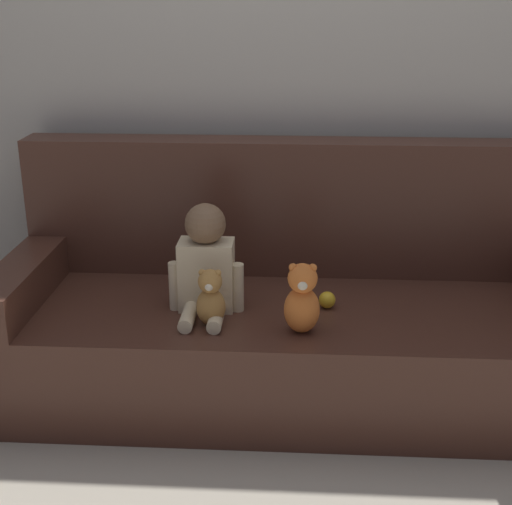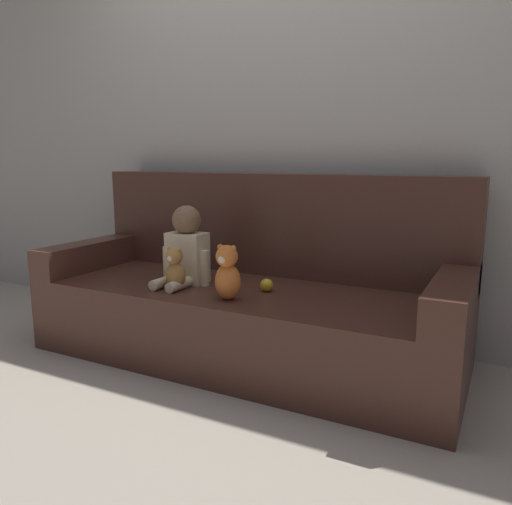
# 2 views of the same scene
# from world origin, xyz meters

# --- Properties ---
(ground_plane) EXTENTS (12.00, 12.00, 0.00)m
(ground_plane) POSITION_xyz_m (0.00, 0.00, 0.00)
(ground_plane) COLOR #B7AD99
(wall_back) EXTENTS (8.00, 0.05, 2.60)m
(wall_back) POSITION_xyz_m (0.00, 0.51, 1.30)
(wall_back) COLOR #ADA89E
(wall_back) RESTS_ON ground_plane
(couch) EXTENTS (2.17, 0.85, 0.95)m
(couch) POSITION_xyz_m (0.00, 0.07, 0.31)
(couch) COLOR #47281E
(couch) RESTS_ON ground_plane
(person_baby) EXTENTS (0.28, 0.31, 0.40)m
(person_baby) POSITION_xyz_m (-0.30, -0.09, 0.56)
(person_baby) COLOR beige
(person_baby) RESTS_ON couch
(teddy_bear_brown) EXTENTS (0.10, 0.10, 0.21)m
(teddy_bear_brown) POSITION_xyz_m (-0.26, -0.23, 0.49)
(teddy_bear_brown) COLOR #AD7A3D
(teddy_bear_brown) RESTS_ON couch
(plush_toy_side) EXTENTS (0.12, 0.12, 0.26)m
(plush_toy_side) POSITION_xyz_m (0.06, -0.26, 0.51)
(plush_toy_side) COLOR orange
(plush_toy_side) RESTS_ON couch
(toy_ball) EXTENTS (0.06, 0.06, 0.06)m
(toy_ball) POSITION_xyz_m (0.15, -0.05, 0.42)
(toy_ball) COLOR gold
(toy_ball) RESTS_ON couch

